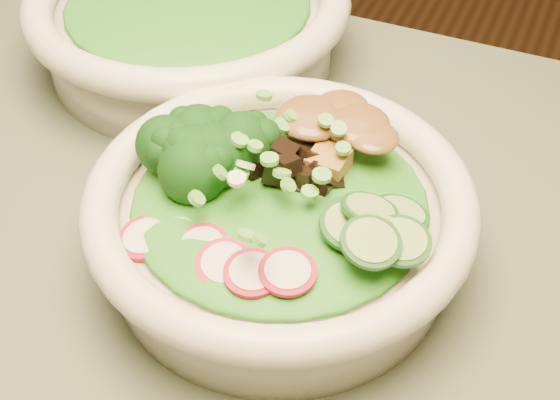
% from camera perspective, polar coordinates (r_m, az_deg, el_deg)
% --- Properties ---
extents(dining_table, '(1.20, 0.80, 0.75)m').
position_cam_1_polar(dining_table, '(0.65, -8.62, -12.39)').
color(dining_table, black).
rests_on(dining_table, ground).
extents(salad_bowl, '(0.27, 0.27, 0.07)m').
position_cam_1_polar(salad_bowl, '(0.54, 0.00, -1.51)').
color(salad_bowl, silver).
rests_on(salad_bowl, dining_table).
extents(side_bowl, '(0.30, 0.30, 0.08)m').
position_cam_1_polar(side_bowl, '(0.75, -6.63, 12.84)').
color(side_bowl, silver).
rests_on(side_bowl, dining_table).
extents(lettuce_bed, '(0.20, 0.20, 0.02)m').
position_cam_1_polar(lettuce_bed, '(0.53, 0.00, 0.08)').
color(lettuce_bed, '#1A6B16').
rests_on(lettuce_bed, salad_bowl).
extents(side_lettuce, '(0.20, 0.20, 0.02)m').
position_cam_1_polar(side_lettuce, '(0.74, -6.77, 14.25)').
color(side_lettuce, '#1A6B16').
rests_on(side_lettuce, side_bowl).
extents(broccoli_florets, '(0.08, 0.07, 0.04)m').
position_cam_1_polar(broccoli_florets, '(0.54, -5.72, 3.57)').
color(broccoli_florets, black).
rests_on(broccoli_florets, salad_bowl).
extents(radish_slices, '(0.11, 0.04, 0.02)m').
position_cam_1_polar(radish_slices, '(0.48, -3.87, -4.29)').
color(radish_slices, '#A30C26').
rests_on(radish_slices, salad_bowl).
extents(cucumber_slices, '(0.07, 0.07, 0.04)m').
position_cam_1_polar(cucumber_slices, '(0.50, 6.28, -1.76)').
color(cucumber_slices, '#8EAF61').
rests_on(cucumber_slices, salad_bowl).
extents(mushroom_heap, '(0.07, 0.07, 0.04)m').
position_cam_1_polar(mushroom_heap, '(0.52, 0.70, 1.95)').
color(mushroom_heap, black).
rests_on(mushroom_heap, salad_bowl).
extents(tofu_cubes, '(0.09, 0.06, 0.04)m').
position_cam_1_polar(tofu_cubes, '(0.56, 3.58, 4.67)').
color(tofu_cubes, '#966232').
rests_on(tofu_cubes, salad_bowl).
extents(peanut_sauce, '(0.07, 0.06, 0.02)m').
position_cam_1_polar(peanut_sauce, '(0.55, 3.64, 5.72)').
color(peanut_sauce, brown).
rests_on(peanut_sauce, tofu_cubes).
extents(scallion_garnish, '(0.19, 0.19, 0.02)m').
position_cam_1_polar(scallion_garnish, '(0.51, 0.00, 2.02)').
color(scallion_garnish, '#5DB740').
rests_on(scallion_garnish, salad_bowl).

